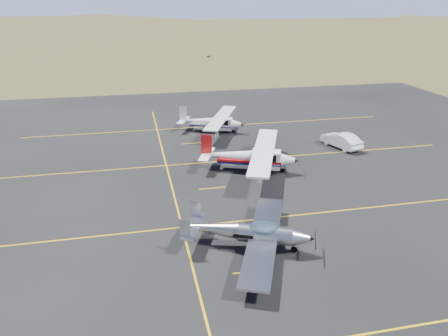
{
  "coord_description": "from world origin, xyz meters",
  "views": [
    {
      "loc": [
        -8.54,
        -22.27,
        13.71
      ],
      "look_at": [
        -2.11,
        7.46,
        1.6
      ],
      "focal_mm": 35.0,
      "sensor_mm": 36.0,
      "label": 1
    }
  ],
  "objects_px": {
    "aircraft_low_wing": "(251,233)",
    "aircraft_cessna": "(249,156)",
    "aircraft_plain": "(211,121)",
    "sedan": "(341,140)"
  },
  "relations": [
    {
      "from": "sedan",
      "to": "aircraft_plain",
      "type": "bearing_deg",
      "value": -51.11
    },
    {
      "from": "aircraft_low_wing",
      "to": "aircraft_plain",
      "type": "bearing_deg",
      "value": 107.53
    },
    {
      "from": "aircraft_plain",
      "to": "sedan",
      "type": "bearing_deg",
      "value": -10.54
    },
    {
      "from": "aircraft_plain",
      "to": "sedan",
      "type": "distance_m",
      "value": 13.61
    },
    {
      "from": "aircraft_cessna",
      "to": "sedan",
      "type": "relative_size",
      "value": 2.61
    },
    {
      "from": "aircraft_low_wing",
      "to": "sedan",
      "type": "relative_size",
      "value": 2.23
    },
    {
      "from": "aircraft_low_wing",
      "to": "aircraft_cessna",
      "type": "distance_m",
      "value": 12.01
    },
    {
      "from": "aircraft_cessna",
      "to": "aircraft_plain",
      "type": "height_order",
      "value": "aircraft_cessna"
    },
    {
      "from": "aircraft_low_wing",
      "to": "aircraft_cessna",
      "type": "xyz_separation_m",
      "value": [
        3.11,
        11.6,
        0.28
      ]
    },
    {
      "from": "aircraft_low_wing",
      "to": "aircraft_cessna",
      "type": "bearing_deg",
      "value": 97.72
    }
  ]
}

